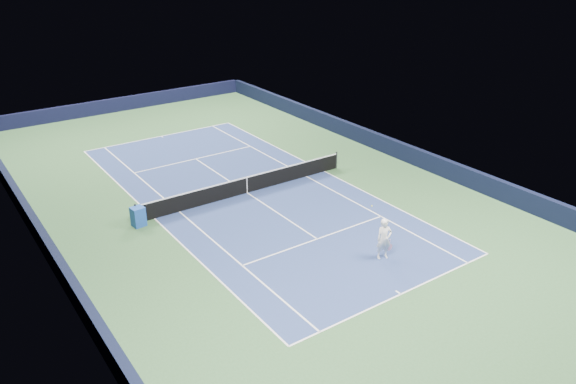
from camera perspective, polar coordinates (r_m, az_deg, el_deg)
ground at (r=31.38m, az=-4.17°, el=-0.09°), size 40.00×40.00×0.00m
wall_far at (r=48.38m, az=-16.56°, el=8.56°), size 22.00×0.35×1.10m
wall_right at (r=37.42m, az=10.18°, el=4.64°), size 0.35×40.00×1.10m
wall_left at (r=27.86m, az=-23.68°, el=-4.38°), size 0.35×40.00×1.10m
court_surface at (r=31.38m, az=-4.17°, el=-0.09°), size 10.97×23.77×0.01m
baseline_far at (r=41.37m, az=-12.75°, el=5.56°), size 10.97×0.08×0.00m
baseline_near at (r=23.25m, az=11.40°, el=-10.14°), size 10.97×0.08×0.00m
sideline_doubles_right at (r=34.25m, az=3.71°, el=2.11°), size 0.08×23.77×0.00m
sideline_doubles_left at (r=29.27m, az=-13.40°, el=-2.64°), size 0.08×23.77×0.00m
sideline_singles_right at (r=33.47m, az=1.87°, el=1.60°), size 0.08×23.77×0.00m
sideline_singles_left at (r=29.71m, az=-10.98°, el=-1.97°), size 0.08×23.77×0.00m
service_line_far at (r=36.62m, az=-9.36°, el=3.35°), size 8.23×0.08×0.00m
service_line_near at (r=26.65m, az=2.99°, el=-4.79°), size 8.23×0.08×0.00m
center_service_line at (r=31.38m, az=-4.17°, el=-0.08°), size 0.08×12.80×0.00m
center_mark_far at (r=41.24m, az=-12.66°, el=5.50°), size 0.08×0.30×0.00m
center_mark_near at (r=23.33m, az=11.14°, el=-9.97°), size 0.08×0.30×0.00m
tennis_net at (r=31.18m, az=-4.20°, el=0.75°), size 12.90×0.10×1.07m
sponsor_cube at (r=28.56m, az=-14.97°, el=-2.43°), size 0.68×0.63×1.00m
tennis_player at (r=25.04m, az=9.74°, el=-4.73°), size 0.89×1.36×2.17m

